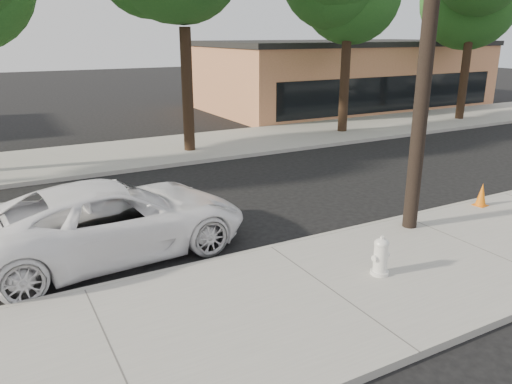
% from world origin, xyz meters
% --- Properties ---
extents(ground, '(120.00, 120.00, 0.00)m').
position_xyz_m(ground, '(0.00, 0.00, 0.00)').
color(ground, black).
rests_on(ground, ground).
extents(near_sidewalk, '(90.00, 4.40, 0.15)m').
position_xyz_m(near_sidewalk, '(0.00, -4.30, 0.07)').
color(near_sidewalk, gray).
rests_on(near_sidewalk, ground).
extents(far_sidewalk, '(90.00, 5.00, 0.15)m').
position_xyz_m(far_sidewalk, '(0.00, 8.50, 0.07)').
color(far_sidewalk, gray).
rests_on(far_sidewalk, ground).
extents(curb_near, '(90.00, 0.12, 0.16)m').
position_xyz_m(curb_near, '(0.00, -2.10, 0.07)').
color(curb_near, '#9E9B93').
rests_on(curb_near, ground).
extents(building_main, '(18.00, 10.00, 4.00)m').
position_xyz_m(building_main, '(16.00, 16.00, 2.00)').
color(building_main, '#AE6C48').
rests_on(building_main, ground).
extents(utility_pole, '(1.40, 0.34, 9.00)m').
position_xyz_m(utility_pole, '(3.60, -2.70, 4.70)').
color(utility_pole, black).
rests_on(utility_pole, near_sidewalk).
extents(police_cruiser, '(6.09, 3.18, 1.64)m').
position_xyz_m(police_cruiser, '(-3.04, -0.52, 0.82)').
color(police_cruiser, white).
rests_on(police_cruiser, ground).
extents(fire_hydrant, '(0.39, 0.36, 0.75)m').
position_xyz_m(fire_hydrant, '(1.21, -4.28, 0.51)').
color(fire_hydrant, white).
rests_on(fire_hydrant, near_sidewalk).
extents(traffic_cone, '(0.36, 0.36, 0.63)m').
position_xyz_m(traffic_cone, '(6.45, -2.50, 0.45)').
color(traffic_cone, orange).
rests_on(traffic_cone, near_sidewalk).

